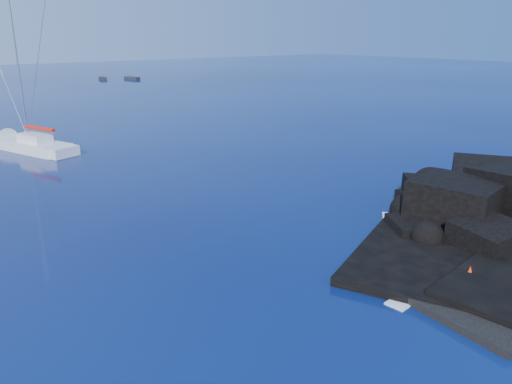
# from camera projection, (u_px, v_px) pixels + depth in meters

# --- Properties ---
(ground) EXTENTS (400.00, 400.00, 0.00)m
(ground) POSITION_uv_depth(u_px,v_px,m) (455.00, 335.00, 19.15)
(ground) COLOR #030631
(ground) RESTS_ON ground
(beach) EXTENTS (9.08, 6.86, 0.70)m
(beach) POSITION_uv_depth(u_px,v_px,m) (499.00, 293.00, 22.22)
(beach) COLOR black
(beach) RESTS_ON ground
(surf_foam) EXTENTS (10.00, 8.00, 0.06)m
(surf_foam) POSITION_uv_depth(u_px,v_px,m) (418.00, 257.00, 25.85)
(surf_foam) COLOR white
(surf_foam) RESTS_ON ground
(sailboat) EXTENTS (7.08, 14.07, 14.52)m
(sailboat) POSITION_uv_depth(u_px,v_px,m) (33.00, 151.00, 49.18)
(sailboat) COLOR white
(sailboat) RESTS_ON ground
(marker_cone) EXTENTS (0.48, 0.48, 0.56)m
(marker_cone) POSITION_uv_depth(u_px,v_px,m) (470.00, 272.00, 22.83)
(marker_cone) COLOR red
(marker_cone) RESTS_ON beach
(distant_boat_a) EXTENTS (2.50, 4.78, 0.61)m
(distant_boat_a) POSITION_uv_depth(u_px,v_px,m) (103.00, 79.00, 126.21)
(distant_boat_a) COLOR black
(distant_boat_a) RESTS_ON ground
(distant_boat_b) EXTENTS (2.44, 4.93, 0.63)m
(distant_boat_b) POSITION_uv_depth(u_px,v_px,m) (132.00, 79.00, 126.82)
(distant_boat_b) COLOR #232328
(distant_boat_b) RESTS_ON ground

